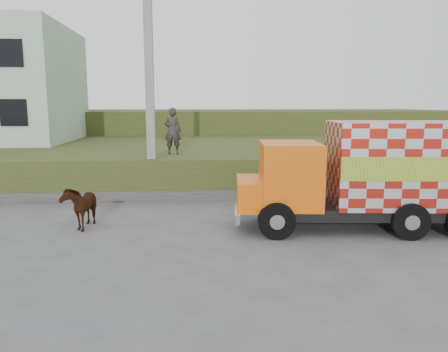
{
  "coord_description": "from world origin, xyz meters",
  "views": [
    {
      "loc": [
        0.47,
        -11.47,
        3.5
      ],
      "look_at": [
        1.46,
        1.71,
        1.3
      ],
      "focal_mm": 35.0,
      "sensor_mm": 36.0,
      "label": 1
    }
  ],
  "objects": [
    {
      "name": "embankment_far",
      "position": [
        0.0,
        22.0,
        1.5
      ],
      "size": [
        40.0,
        12.0,
        3.0
      ],
      "primitive_type": "cube",
      "color": "#264316",
      "rests_on": "ground"
    },
    {
      "name": "utility_pole",
      "position": [
        -1.0,
        4.6,
        4.08
      ],
      "size": [
        1.2,
        0.3,
        8.0
      ],
      "color": "gray",
      "rests_on": "ground"
    },
    {
      "name": "cow",
      "position": [
        -2.7,
        0.92,
        0.63
      ],
      "size": [
        0.82,
        1.54,
        1.25
      ],
      "primitive_type": "imported",
      "rotation": [
        0.0,
        0.0,
        -0.1
      ],
      "color": "#311B0C",
      "rests_on": "ground"
    },
    {
      "name": "retaining_strip",
      "position": [
        -2.0,
        4.2,
        0.2
      ],
      "size": [
        16.0,
        0.5,
        0.4
      ],
      "primitive_type": "cube",
      "color": "#595651",
      "rests_on": "ground"
    },
    {
      "name": "embankment",
      "position": [
        0.0,
        10.0,
        0.75
      ],
      "size": [
        40.0,
        12.0,
        1.5
      ],
      "primitive_type": "cube",
      "color": "#264316",
      "rests_on": "ground"
    },
    {
      "name": "cargo_truck",
      "position": [
        5.47,
        0.18,
        1.55
      ],
      "size": [
        6.91,
        2.86,
        3.01
      ],
      "rotation": [
        0.0,
        0.0,
        -0.09
      ],
      "color": "black",
      "rests_on": "ground"
    },
    {
      "name": "ground",
      "position": [
        0.0,
        0.0,
        0.0
      ],
      "size": [
        120.0,
        120.0,
        0.0
      ],
      "primitive_type": "plane",
      "color": "#474749",
      "rests_on": "ground"
    },
    {
      "name": "pedestrian",
      "position": [
        -0.27,
        5.99,
        2.42
      ],
      "size": [
        0.71,
        0.5,
        1.85
      ],
      "primitive_type": "imported",
      "rotation": [
        0.0,
        0.0,
        3.05
      ],
      "color": "#2E2C29",
      "rests_on": "embankment"
    }
  ]
}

